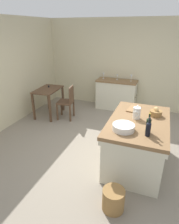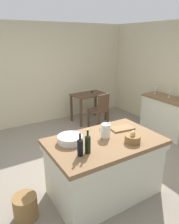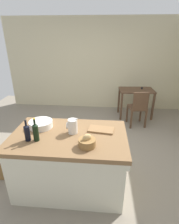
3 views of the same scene
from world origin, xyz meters
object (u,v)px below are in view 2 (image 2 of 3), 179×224
object	(u,v)px
side_cabinet	(166,116)
wicker_hamper	(25,207)
bread_basket	(133,138)
wine_glass_left	(170,93)
pitcher	(106,131)
wine_glass_middle	(155,89)
island_table	(104,165)
wine_bottle_dark	(88,143)
wash_bowl	(70,139)
wine_bottle_amber	(80,147)
cutting_board	(122,128)
writing_desk	(89,98)
wooden_chair	(100,110)

from	to	relation	value
side_cabinet	wicker_hamper	distance (m)	3.72
bread_basket	wine_glass_left	size ratio (longest dim) A/B	1.33
pitcher	wine_glass_middle	xyz separation A→B (m)	(2.46, 1.34, 0.03)
island_table	side_cabinet	distance (m)	2.66
side_cabinet	pitcher	size ratio (longest dim) A/B	4.94
pitcher	island_table	bearing A→B (deg)	-129.93
bread_basket	wine_bottle_dark	xyz separation A→B (m)	(-0.66, 0.08, 0.07)
wash_bowl	bread_basket	xyz separation A→B (m)	(0.72, -0.43, 0.01)
pitcher	wine_glass_left	distance (m)	2.64
wine_bottle_amber	bread_basket	bearing A→B (deg)	-5.02
side_cabinet	island_table	bearing A→B (deg)	-158.58
cutting_board	wine_bottle_amber	distance (m)	0.99
writing_desk	cutting_board	xyz separation A→B (m)	(-0.89, -2.47, 0.24)
cutting_board	wine_bottle_amber	size ratio (longest dim) A/B	1.21
wine_bottle_amber	wash_bowl	bearing A→B (deg)	82.84
island_table	wine_bottle_amber	distance (m)	0.74
cutting_board	wine_bottle_amber	xyz separation A→B (m)	(-0.93, -0.34, 0.11)
island_table	wine_glass_left	world-z (taller)	wine_glass_left
bread_basket	wicker_hamper	world-z (taller)	bread_basket
pitcher	bread_basket	size ratio (longest dim) A/B	1.15
cutting_board	wooden_chair	bearing A→B (deg)	65.44
side_cabinet	bread_basket	world-z (taller)	bread_basket
pitcher	wine_glass_left	world-z (taller)	pitcher
island_table	wash_bowl	distance (m)	0.66
wine_glass_left	cutting_board	bearing A→B (deg)	-158.54
pitcher	wine_bottle_amber	world-z (taller)	wine_bottle_amber
wine_bottle_amber	wicker_hamper	size ratio (longest dim) A/B	0.90
wine_bottle_amber	wine_glass_middle	distance (m)	3.39
side_cabinet	wine_bottle_amber	world-z (taller)	wine_bottle_amber
wash_bowl	wine_bottle_dark	bearing A→B (deg)	-79.78
side_cabinet	wine_glass_middle	bearing A→B (deg)	85.28
wicker_hamper	wash_bowl	bearing A→B (deg)	4.55
bread_basket	wicker_hamper	size ratio (longest dim) A/B	0.65
island_table	cutting_board	distance (m)	0.63
wash_bowl	wicker_hamper	bearing A→B (deg)	-175.45
wash_bowl	wine_bottle_amber	distance (m)	0.37
side_cabinet	wine_bottle_dark	world-z (taller)	wine_bottle_dark
bread_basket	wash_bowl	bearing A→B (deg)	149.17
writing_desk	wine_glass_middle	distance (m)	1.75
bread_basket	wine_glass_middle	bearing A→B (deg)	36.44
cutting_board	wine_glass_middle	world-z (taller)	wine_glass_middle
bread_basket	wine_bottle_dark	world-z (taller)	wine_bottle_dark
writing_desk	wooden_chair	world-z (taller)	wooden_chair
side_cabinet	writing_desk	bearing A→B (deg)	124.60
wicker_hamper	wine_bottle_dark	bearing A→B (deg)	-21.62
wooden_chair	wine_glass_left	world-z (taller)	wine_glass_left
wash_bowl	wine_bottle_amber	size ratio (longest dim) A/B	1.17
writing_desk	wicker_hamper	distance (m)	3.55
side_cabinet	writing_desk	world-z (taller)	side_cabinet
wooden_chair	wine_bottle_dark	xyz separation A→B (m)	(-1.67, -2.21, 0.50)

